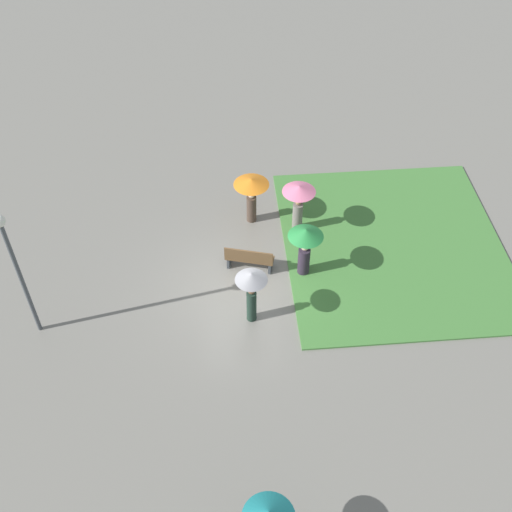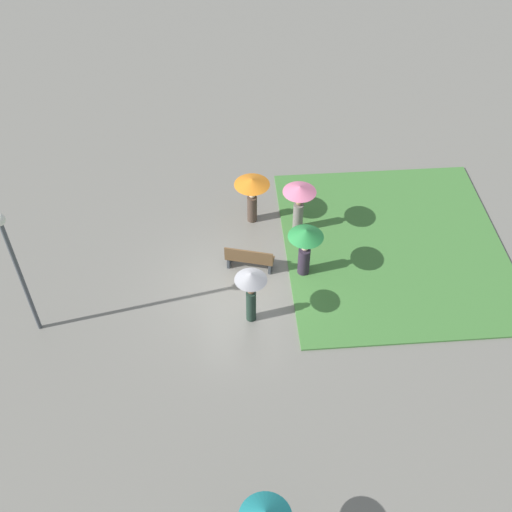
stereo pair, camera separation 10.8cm
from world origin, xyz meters
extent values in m
plane|color=slate|center=(0.00, 0.00, 0.00)|extent=(90.00, 90.00, 0.00)
cube|color=#427A38|center=(-5.08, -1.48, 0.03)|extent=(7.06, 7.83, 0.06)
cube|color=brown|center=(-0.35, -0.91, 0.42)|extent=(1.57, 0.81, 0.05)
cube|color=brown|center=(-0.30, -0.74, 0.68)|extent=(1.47, 0.45, 0.45)
cube|color=#383D42|center=(-0.98, -0.73, 0.20)|extent=(0.18, 0.39, 0.40)
cube|color=#383D42|center=(0.29, -1.08, 0.20)|extent=(0.18, 0.39, 0.40)
cylinder|color=#474C51|center=(5.88, 1.03, 2.02)|extent=(0.12, 0.12, 4.03)
cylinder|color=#1E3328|center=(-0.24, 1.15, 0.56)|extent=(0.39, 0.39, 1.11)
sphere|color=brown|center=(-0.24, 1.15, 1.22)|extent=(0.21, 0.21, 0.21)
cylinder|color=#4C4C4F|center=(-0.24, 1.15, 1.49)|extent=(0.02, 0.02, 0.35)
cone|color=gray|center=(-0.24, 1.15, 1.80)|extent=(0.92, 0.92, 0.25)
cylinder|color=#47382D|center=(-0.58, -3.14, 0.49)|extent=(0.45, 0.45, 0.98)
sphere|color=beige|center=(-0.58, -3.14, 1.08)|extent=(0.20, 0.20, 0.20)
cylinder|color=#4C4C4F|center=(-0.58, -3.14, 1.36)|extent=(0.02, 0.02, 0.35)
cone|color=orange|center=(-0.58, -3.14, 1.64)|extent=(1.17, 1.17, 0.21)
cylinder|color=slate|center=(-2.05, -2.52, 0.55)|extent=(0.34, 0.34, 1.10)
sphere|color=#997051|center=(-2.05, -2.52, 1.19)|extent=(0.19, 0.19, 0.19)
cylinder|color=#4C4C4F|center=(-2.05, -2.52, 1.46)|extent=(0.02, 0.02, 0.35)
cone|color=pink|center=(-2.05, -2.52, 1.75)|extent=(1.08, 1.08, 0.22)
cylinder|color=#2D2333|center=(-1.99, -0.54, 0.50)|extent=(0.51, 0.51, 1.01)
sphere|color=beige|center=(-1.99, -0.54, 1.11)|extent=(0.22, 0.22, 0.22)
cylinder|color=#4C4C4F|center=(-1.99, -0.54, 1.40)|extent=(0.02, 0.02, 0.35)
cone|color=#237A38|center=(-1.99, -0.54, 1.71)|extent=(1.07, 1.07, 0.27)
camera|label=1|loc=(0.63, 13.02, 14.64)|focal=45.00mm
camera|label=2|loc=(0.53, 13.03, 14.64)|focal=45.00mm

